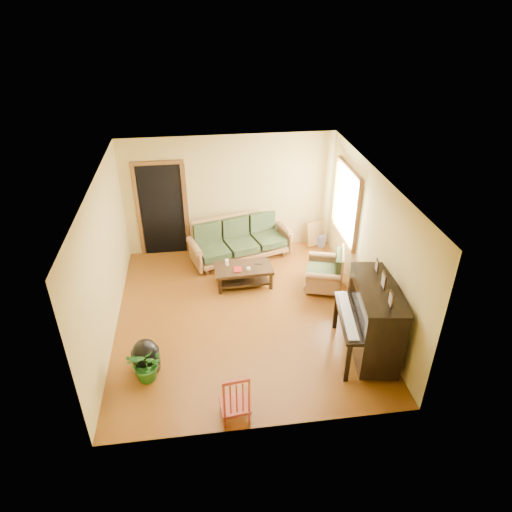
{
  "coord_description": "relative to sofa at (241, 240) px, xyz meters",
  "views": [
    {
      "loc": [
        -0.65,
        -6.58,
        5.18
      ],
      "look_at": [
        0.27,
        0.2,
        1.1
      ],
      "focal_mm": 32.0,
      "sensor_mm": 36.0,
      "label": 1
    }
  ],
  "objects": [
    {
      "name": "doorway",
      "position": [
        -1.63,
        0.5,
        0.56
      ],
      "size": [
        1.08,
        0.16,
        2.05
      ],
      "primitive_type": "cube",
      "color": "black",
      "rests_on": "floor"
    },
    {
      "name": "piano",
      "position": [
        1.76,
        -3.25,
        0.18
      ],
      "size": [
        1.06,
        1.57,
        1.29
      ],
      "primitive_type": "cube",
      "rotation": [
        0.0,
        0.0,
        -0.15
      ],
      "color": "black",
      "rests_on": "floor"
    },
    {
      "name": "coffee_table",
      "position": [
        -0.05,
        -1.02,
        -0.26
      ],
      "size": [
        1.15,
        0.65,
        0.41
      ],
      "primitive_type": "cube",
      "rotation": [
        0.0,
        0.0,
        0.03
      ],
      "color": "black",
      "rests_on": "floor"
    },
    {
      "name": "sofa",
      "position": [
        0.0,
        0.0,
        0.0
      ],
      "size": [
        2.32,
        1.48,
        0.92
      ],
      "primitive_type": "cube",
      "rotation": [
        0.0,
        0.0,
        0.29
      ],
      "color": "brown",
      "rests_on": "floor"
    },
    {
      "name": "leaning_frame",
      "position": [
        1.77,
        0.37,
        -0.15
      ],
      "size": [
        0.47,
        0.25,
        0.61
      ],
      "primitive_type": "cube",
      "rotation": [
        0.0,
        0.0,
        0.34
      ],
      "color": "#C18F40",
      "rests_on": "floor"
    },
    {
      "name": "footstool",
      "position": [
        -1.81,
        -3.14,
        -0.26
      ],
      "size": [
        0.45,
        0.45,
        0.41
      ],
      "primitive_type": "cylinder",
      "rotation": [
        0.0,
        0.0,
        -0.05
      ],
      "color": "black",
      "rests_on": "floor"
    },
    {
      "name": "book",
      "position": [
        -0.25,
        -1.1,
        -0.04
      ],
      "size": [
        0.16,
        0.21,
        0.02
      ],
      "primitive_type": "imported",
      "rotation": [
        0.0,
        0.0,
        -0.05
      ],
      "color": "maroon",
      "rests_on": "coffee_table"
    },
    {
      "name": "ceramic_crock",
      "position": [
        1.9,
        0.31,
        -0.34
      ],
      "size": [
        0.26,
        0.26,
        0.25
      ],
      "primitive_type": "cylinder",
      "rotation": [
        0.0,
        0.0,
        -0.4
      ],
      "color": "#33439A",
      "rests_on": "floor"
    },
    {
      "name": "window",
      "position": [
        2.03,
        -0.68,
        1.04
      ],
      "size": [
        0.12,
        1.36,
        1.46
      ],
      "primitive_type": "cube",
      "color": "white",
      "rests_on": "right_wall"
    },
    {
      "name": "candle",
      "position": [
        -0.37,
        -0.9,
        0.01
      ],
      "size": [
        0.09,
        0.09,
        0.12
      ],
      "primitive_type": "cylinder",
      "rotation": [
        0.0,
        0.0,
        0.33
      ],
      "color": "silver",
      "rests_on": "coffee_table"
    },
    {
      "name": "armchair",
      "position": [
        1.49,
        -1.32,
        -0.04
      ],
      "size": [
        1.01,
        1.04,
        0.84
      ],
      "primitive_type": "cube",
      "rotation": [
        0.0,
        0.0,
        -0.29
      ],
      "color": "brown",
      "rests_on": "floor"
    },
    {
      "name": "glass_jar",
      "position": [
        0.03,
        -1.14,
        -0.02
      ],
      "size": [
        0.09,
        0.09,
        0.05
      ],
      "primitive_type": "cylinder",
      "rotation": [
        0.0,
        0.0,
        0.1
      ],
      "color": "silver",
      "rests_on": "coffee_table"
    },
    {
      "name": "red_chair",
      "position": [
        -0.54,
        -4.23,
        -0.04
      ],
      "size": [
        0.44,
        0.47,
        0.84
      ],
      "primitive_type": "cube",
      "rotation": [
        0.0,
        0.0,
        0.11
      ],
      "color": "maroon",
      "rests_on": "floor"
    },
    {
      "name": "remote",
      "position": [
        0.26,
        -0.95,
        -0.04
      ],
      "size": [
        0.16,
        0.06,
        0.02
      ],
      "primitive_type": "cube",
      "rotation": [
        0.0,
        0.0,
        -0.14
      ],
      "color": "black",
      "rests_on": "coffee_table"
    },
    {
      "name": "potted_plant",
      "position": [
        -1.76,
        -3.37,
        -0.15
      ],
      "size": [
        0.7,
        0.66,
        0.61
      ],
      "primitive_type": "imported",
      "rotation": [
        0.0,
        0.0,
        -0.4
      ],
      "color": "#1B5117",
      "rests_on": "floor"
    },
    {
      "name": "floor",
      "position": [
        -0.18,
        -1.98,
        -0.46
      ],
      "size": [
        5.0,
        5.0,
        0.0
      ],
      "primitive_type": "plane",
      "color": "#572C0B",
      "rests_on": "ground"
    }
  ]
}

